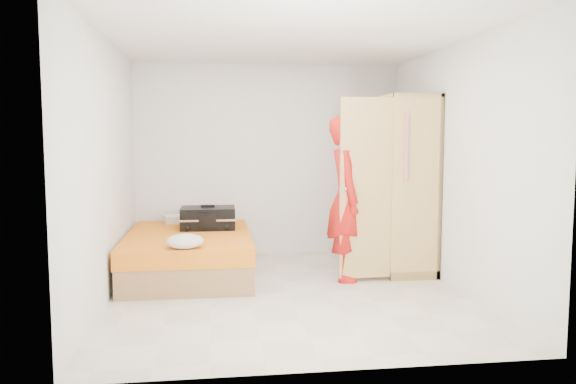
{
  "coord_description": "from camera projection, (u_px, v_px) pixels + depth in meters",
  "views": [
    {
      "loc": [
        -0.75,
        -5.68,
        1.62
      ],
      "look_at": [
        0.08,
        0.57,
        1.0
      ],
      "focal_mm": 35.0,
      "sensor_mm": 36.0,
      "label": 1
    }
  ],
  "objects": [
    {
      "name": "room",
      "position": [
        288.0,
        168.0,
        5.73
      ],
      "size": [
        4.0,
        4.02,
        2.6
      ],
      "color": "beige",
      "rests_on": "ground"
    },
    {
      "name": "bed",
      "position": [
        189.0,
        254.0,
        6.58
      ],
      "size": [
        1.42,
        2.02,
        0.5
      ],
      "color": "#A06A48",
      "rests_on": "ground"
    },
    {
      "name": "wardrobe",
      "position": [
        397.0,
        188.0,
        6.79
      ],
      "size": [
        1.17,
        1.21,
        2.1
      ],
      "color": "tan",
      "rests_on": "ground"
    },
    {
      "name": "person",
      "position": [
        347.0,
        198.0,
        6.35
      ],
      "size": [
        0.56,
        0.74,
        1.86
      ],
      "primitive_type": "imported",
      "rotation": [
        0.0,
        0.0,
        1.4
      ],
      "color": "red",
      "rests_on": "ground"
    },
    {
      "name": "suitcase",
      "position": [
        208.0,
        218.0,
        6.88
      ],
      "size": [
        0.68,
        0.51,
        0.29
      ],
      "rotation": [
        0.0,
        0.0,
        -0.01
      ],
      "color": "black",
      "rests_on": "bed"
    },
    {
      "name": "round_cushion",
      "position": [
        185.0,
        241.0,
        5.66
      ],
      "size": [
        0.37,
        0.37,
        0.14
      ],
      "primitive_type": "ellipsoid",
      "color": "white",
      "rests_on": "bed"
    },
    {
      "name": "pillow",
      "position": [
        186.0,
        219.0,
        7.38
      ],
      "size": [
        0.58,
        0.38,
        0.1
      ],
      "primitive_type": "cube",
      "rotation": [
        0.0,
        0.0,
        0.2
      ],
      "color": "white",
      "rests_on": "bed"
    }
  ]
}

